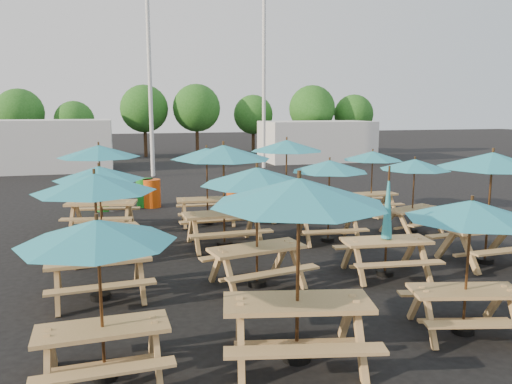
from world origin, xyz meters
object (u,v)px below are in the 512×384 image
object	(u,v)px
picnic_unit_6	(224,158)
waste_bin_1	(113,196)
picnic_unit_4	(299,202)
picnic_unit_9	(387,231)
picnic_unit_11	(287,150)
picnic_unit_3	(99,156)
picnic_unit_1	(95,190)
picnic_unit_2	(99,178)
waste_bin_2	(145,193)
picnic_unit_8	(471,217)
waste_bin_3	(152,193)
picnic_unit_15	(372,159)
picnic_unit_5	(257,182)
picnic_unit_14	(415,168)
picnic_unit_7	(207,158)
picnic_unit_10	(330,170)
picnic_unit_13	(492,166)
waste_bin_4	(235,190)
waste_bin_0	(103,196)
picnic_unit_0	(98,240)

from	to	relation	value
picnic_unit_6	waste_bin_1	distance (m)	6.33
picnic_unit_4	picnic_unit_9	bearing A→B (deg)	55.69
picnic_unit_11	picnic_unit_3	bearing A→B (deg)	171.68
picnic_unit_1	picnic_unit_2	distance (m)	2.56
picnic_unit_2	waste_bin_2	bearing A→B (deg)	66.39
picnic_unit_8	waste_bin_3	size ratio (longest dim) A/B	2.39
picnic_unit_15	picnic_unit_5	bearing A→B (deg)	-135.87
picnic_unit_14	picnic_unit_15	xyz separation A→B (m)	(0.08, 2.50, 0.01)
picnic_unit_7	waste_bin_2	distance (m)	3.93
picnic_unit_9	picnic_unit_10	bearing A→B (deg)	96.90
waste_bin_1	waste_bin_2	size ratio (longest dim) A/B	1.00
picnic_unit_7	waste_bin_3	world-z (taller)	picnic_unit_7
picnic_unit_1	picnic_unit_5	world-z (taller)	picnic_unit_5
picnic_unit_2	picnic_unit_13	distance (m)	8.67
picnic_unit_13	waste_bin_4	size ratio (longest dim) A/B	2.55
picnic_unit_10	picnic_unit_14	xyz separation A→B (m)	(2.62, 0.23, -0.06)
picnic_unit_8	picnic_unit_2	bearing A→B (deg)	148.44
picnic_unit_5	waste_bin_2	world-z (taller)	picnic_unit_5
picnic_unit_6	waste_bin_0	world-z (taller)	picnic_unit_6
picnic_unit_7	picnic_unit_6	bearing A→B (deg)	-86.33
picnic_unit_13	waste_bin_1	world-z (taller)	picnic_unit_13
picnic_unit_7	picnic_unit_8	bearing A→B (deg)	-69.12
picnic_unit_9	picnic_unit_4	bearing A→B (deg)	-130.63
picnic_unit_2	waste_bin_2	world-z (taller)	picnic_unit_2
picnic_unit_9	picnic_unit_14	xyz separation A→B (m)	(2.57, 3.04, 0.86)
picnic_unit_3	picnic_unit_10	distance (m)	6.37
picnic_unit_14	waste_bin_1	xyz separation A→B (m)	(-8.02, 5.50, -1.31)
picnic_unit_2	picnic_unit_4	bearing A→B (deg)	-76.06
picnic_unit_6	picnic_unit_13	bearing A→B (deg)	-30.63
picnic_unit_13	waste_bin_2	xyz separation A→B (m)	(-6.97, 8.71, -1.68)
picnic_unit_0	picnic_unit_8	distance (m)	5.30
picnic_unit_0	picnic_unit_10	distance (m)	7.72
picnic_unit_9	picnic_unit_15	size ratio (longest dim) A/B	1.09
picnic_unit_3	picnic_unit_15	distance (m)	8.40
picnic_unit_8	waste_bin_4	world-z (taller)	picnic_unit_8
picnic_unit_4	picnic_unit_14	bearing A→B (deg)	58.78
picnic_unit_0	waste_bin_0	xyz separation A→B (m)	(-0.25, 11.17, -1.34)
picnic_unit_11	picnic_unit_13	world-z (taller)	picnic_unit_13
picnic_unit_0	picnic_unit_1	xyz separation A→B (m)	(-0.13, 2.85, 0.19)
picnic_unit_4	picnic_unit_13	distance (m)	6.33
picnic_unit_1	waste_bin_3	xyz separation A→B (m)	(1.50, 8.46, -1.52)
picnic_unit_14	waste_bin_1	bearing A→B (deg)	127.04
picnic_unit_7	waste_bin_4	size ratio (longest dim) A/B	2.34
picnic_unit_7	picnic_unit_10	xyz separation A→B (m)	(2.67, -2.82, -0.14)
picnic_unit_4	picnic_unit_6	world-z (taller)	picnic_unit_6
picnic_unit_1	waste_bin_4	xyz separation A→B (m)	(4.48, 8.45, -1.52)
picnic_unit_14	picnic_unit_15	distance (m)	2.50
picnic_unit_14	picnic_unit_4	bearing A→B (deg)	-151.91
waste_bin_1	waste_bin_4	xyz separation A→B (m)	(4.27, 0.12, 0.00)
picnic_unit_0	picnic_unit_6	distance (m)	6.36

